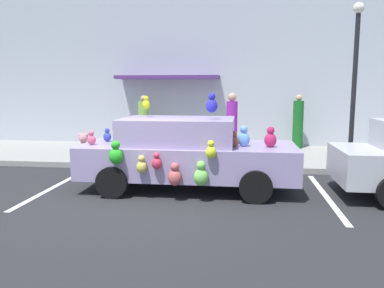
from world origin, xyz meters
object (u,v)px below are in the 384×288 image
Objects in this scene: plush_covered_car at (186,153)px; teddy_bear_on_sidewalk at (84,146)px; pedestrian_near_shopfront at (144,123)px; pedestrian_by_lamp at (232,125)px; pedestrian_walking_past at (298,123)px; street_lamp_post at (355,69)px.

plush_covered_car is 6.25× the size of teddy_bear_on_sidewalk.
pedestrian_near_shopfront is (1.19, 2.45, 0.48)m from teddy_bear_on_sidewalk.
pedestrian_near_shopfront is at bearing 158.44° from pedestrian_by_lamp.
teddy_bear_on_sidewalk is 0.40× the size of pedestrian_walking_past.
pedestrian_walking_past is (6.46, 2.68, 0.50)m from teddy_bear_on_sidewalk.
pedestrian_walking_past is at bearing 33.45° from pedestrian_by_lamp.
pedestrian_by_lamp is at bearing 76.50° from plush_covered_car.
street_lamp_post is (4.03, 2.28, 1.87)m from plush_covered_car.
street_lamp_post is at bearing -25.04° from pedestrian_by_lamp.
plush_covered_car is 5.00m from street_lamp_post.
street_lamp_post is (7.41, -0.23, 2.18)m from teddy_bear_on_sidewalk.
pedestrian_near_shopfront is at bearing 113.79° from plush_covered_car.
street_lamp_post is at bearing -1.80° from teddy_bear_on_sidewalk.
street_lamp_post reaches higher than pedestrian_by_lamp.
plush_covered_car is 5.42m from pedestrian_near_shopfront.
teddy_bear_on_sidewalk is 7.72m from street_lamp_post.
teddy_bear_on_sidewalk is at bearing 178.20° from street_lamp_post.
pedestrian_by_lamp is at bearing -146.55° from pedestrian_walking_past.
teddy_bear_on_sidewalk is at bearing -163.91° from pedestrian_by_lamp.
pedestrian_near_shopfront is 5.28m from pedestrian_walking_past.
plush_covered_car is at bearing -150.56° from street_lamp_post.
pedestrian_near_shopfront reaches higher than teddy_bear_on_sidewalk.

